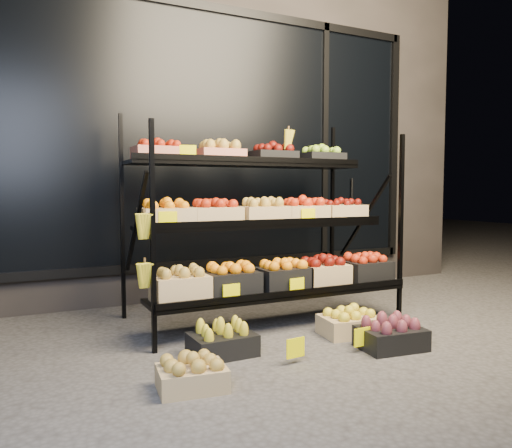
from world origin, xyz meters
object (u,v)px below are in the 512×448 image
display_rack (264,223)px  floor_crate_midright (349,322)px  floor_crate_left (192,373)px  floor_crate_midleft (222,340)px

display_rack → floor_crate_midright: size_ratio=5.02×
floor_crate_left → floor_crate_midleft: bearing=58.3°
display_rack → floor_crate_midleft: display_rack is taller
floor_crate_left → floor_crate_midleft: size_ratio=0.94×
display_rack → floor_crate_midleft: 1.14m
floor_crate_left → floor_crate_midleft: (0.35, 0.44, 0.01)m
floor_crate_midright → floor_crate_left: bearing=-154.8°
floor_crate_midleft → floor_crate_midright: (0.99, 0.00, 0.00)m
display_rack → floor_crate_left: display_rack is taller
display_rack → floor_crate_midleft: size_ratio=5.37×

